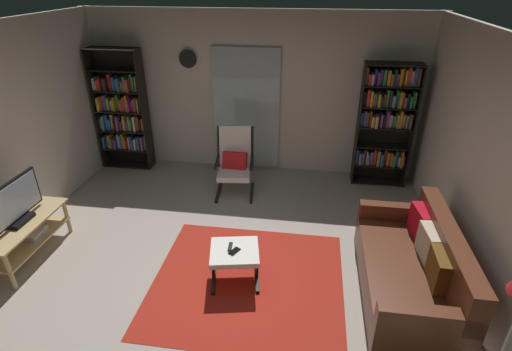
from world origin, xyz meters
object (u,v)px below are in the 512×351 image
Objects in this scene: leather_sofa at (413,270)px; wall_clock at (188,59)px; ottoman at (235,255)px; cell_phone at (235,251)px; lounge_armchair at (235,160)px; tv_remote at (230,247)px; bookshelf_near_tv at (122,112)px; tv_stand at (25,233)px; bookshelf_near_sofa at (385,119)px; television at (14,204)px.

leather_sofa is 6.23× the size of wall_clock.
cell_phone reaches higher than ottoman.
lounge_armchair is at bearing 139.65° from leather_sofa.
tv_remote is (-1.93, -0.04, 0.12)m from leather_sofa.
cell_phone is at bearing -77.50° from ottoman.
bookshelf_near_tv reaches higher than tv_remote.
bookshelf_near_sofa reaches higher than tv_stand.
television is 4.45m from leather_sofa.
tv_remote is 0.09m from cell_phone.
bookshelf_near_sofa is 2.39m from lounge_armchair.
wall_clock is at bearing 109.12° from tv_remote.
bookshelf_near_tv reaches higher than cell_phone.
wall_clock is at bearing 142.47° from cell_phone.
lounge_armchair is 1.70× the size of ottoman.
leather_sofa is (4.31, -2.56, -0.67)m from bookshelf_near_tv.
wall_clock is at bearing 136.51° from lounge_armchair.
tv_stand is at bearing -153.64° from cell_phone.
lounge_armchair is 2.07m from cell_phone.
ottoman is at bearing -37.73° from tv_remote.
tv_remote is at bearing -80.41° from lounge_armchair.
television reaches higher than tv_stand.
bookshelf_near_sofa is 13.35× the size of tv_remote.
leather_sofa is at bearing -30.69° from bookshelf_near_tv.
cell_phone is (-1.88, -0.10, 0.11)m from leather_sofa.
cell_phone is at bearing -51.39° from tv_remote.
bookshelf_near_tv is 5.06m from leather_sofa.
wall_clock is at bearing 114.20° from ottoman.
lounge_armchair is at bearing 41.75° from tv_stand.
wall_clock is (-3.16, 2.77, 1.54)m from leather_sofa.
leather_sofa is at bearing 31.45° from cell_phone.
wall_clock reaches higher than cell_phone.
television is at bearing -179.66° from leather_sofa.
tv_stand is 3.42m from wall_clock.
television is 0.44× the size of bookshelf_near_sofa.
television is at bearing -92.62° from bookshelf_near_tv.
tv_stand is at bearing -92.68° from bookshelf_near_tv.
cell_phone is (2.56, -0.07, -0.31)m from television.
tv_remote is at bearing 146.71° from ottoman.
television is at bearing -137.99° from lounge_armchair.
tv_remote reaches higher than ottoman.
tv_remote is at bearing -66.44° from wall_clock.
television is 2.92m from lounge_armchair.
tv_remote is 0.50× the size of wall_clock.
tv_stand is 2.56m from cell_phone.
ottoman is 4.19× the size of tv_remote.
wall_clock reaches higher than tv_stand.
tv_stand is 2.55m from ottoman.
television reaches higher than cell_phone.
bookshelf_near_tv is (0.12, 2.57, 0.65)m from tv_stand.
television is 3.27m from wall_clock.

